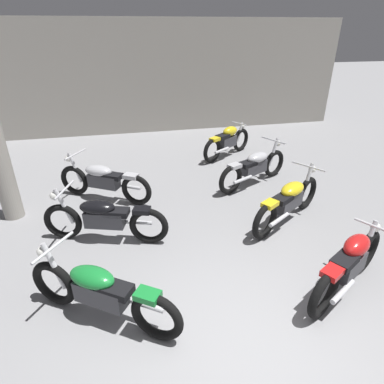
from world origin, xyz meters
name	(u,v)px	position (x,y,z in m)	size (l,w,h in m)	color
ground_plane	(253,361)	(0.00, 0.00, 0.00)	(60.00, 60.00, 0.00)	gray
back_wall	(152,78)	(0.00, 9.20, 1.80)	(13.27, 0.24, 3.60)	#9E998E
motorcycle_left_row_0	(100,292)	(-1.63, 0.97, 0.45)	(1.86, 1.31, 0.97)	black
motorcycle_left_row_1	(104,218)	(-1.62, 2.72, 0.45)	(2.10, 0.90, 0.97)	black
motorcycle_left_row_2	(103,180)	(-1.66, 4.28, 0.45)	(1.92, 1.22, 0.97)	black
motorcycle_right_row_0	(350,264)	(1.66, 0.77, 0.46)	(1.76, 1.08, 0.88)	black
motorcycle_right_row_1	(289,200)	(1.72, 2.61, 0.45)	(1.89, 1.26, 0.97)	black
motorcycle_right_row_2	(254,166)	(1.73, 4.28, 0.45)	(1.99, 1.12, 0.97)	black
motorcycle_right_row_3	(228,141)	(1.71, 6.19, 0.46)	(1.70, 1.19, 0.88)	black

